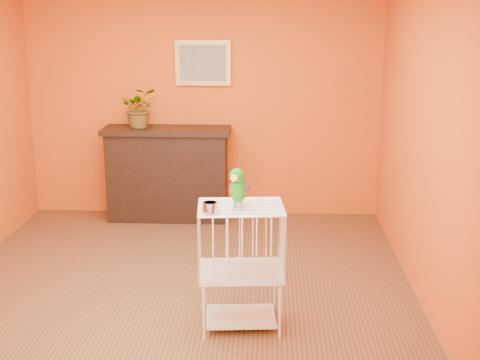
{
  "coord_description": "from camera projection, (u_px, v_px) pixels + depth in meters",
  "views": [
    {
      "loc": [
        0.75,
        -5.28,
        2.34
      ],
      "look_at": [
        0.54,
        -0.7,
        1.16
      ],
      "focal_mm": 50.0,
      "sensor_mm": 36.0,
      "label": 1
    }
  ],
  "objects": [
    {
      "name": "room_shell",
      "position": [
        176.0,
        106.0,
        5.33
      ],
      "size": [
        4.5,
        4.5,
        4.5
      ],
      "color": "#E15815",
      "rests_on": "ground"
    },
    {
      "name": "parrot",
      "position": [
        238.0,
        187.0,
        4.76
      ],
      "size": [
        0.16,
        0.27,
        0.3
      ],
      "rotation": [
        0.0,
        0.0,
        -0.22
      ],
      "color": "#59544C",
      "rests_on": "birdcage"
    },
    {
      "name": "feed_cup",
      "position": [
        210.0,
        208.0,
        4.66
      ],
      "size": [
        0.11,
        0.11,
        0.08
      ],
      "primitive_type": "cylinder",
      "color": "silver",
      "rests_on": "birdcage"
    },
    {
      "name": "potted_plant",
      "position": [
        140.0,
        112.0,
        7.42
      ],
      "size": [
        0.49,
        0.53,
        0.34
      ],
      "primitive_type": "imported",
      "rotation": [
        0.0,
        0.0,
        0.25
      ],
      "color": "#26722D",
      "rests_on": "console_cabinet"
    },
    {
      "name": "ground",
      "position": [
        180.0,
        290.0,
        5.72
      ],
      "size": [
        4.5,
        4.5,
        0.0
      ],
      "primitive_type": "plane",
      "color": "brown",
      "rests_on": "ground"
    },
    {
      "name": "console_cabinet",
      "position": [
        168.0,
        174.0,
        7.55
      ],
      "size": [
        1.42,
        0.51,
        1.05
      ],
      "color": "black",
      "rests_on": "ground"
    },
    {
      "name": "birdcage",
      "position": [
        241.0,
        265.0,
        4.95
      ],
      "size": [
        0.65,
        0.52,
        0.94
      ],
      "rotation": [
        0.0,
        0.0,
        0.08
      ],
      "color": "silver",
      "rests_on": "ground"
    },
    {
      "name": "framed_picture",
      "position": [
        203.0,
        63.0,
        7.43
      ],
      "size": [
        0.62,
        0.04,
        0.5
      ],
      "color": "gold",
      "rests_on": "room_shell"
    }
  ]
}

